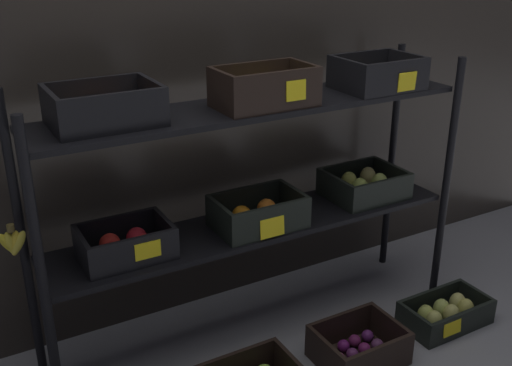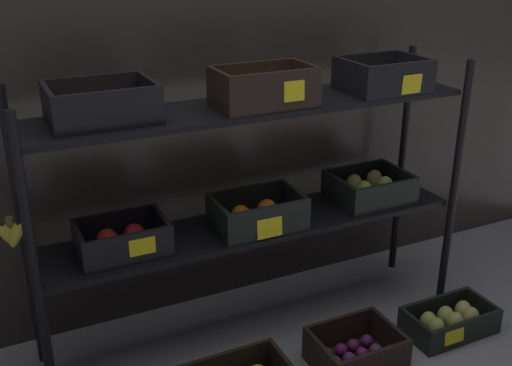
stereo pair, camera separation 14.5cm
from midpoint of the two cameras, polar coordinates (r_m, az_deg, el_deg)
The scene contains 5 objects.
ground_plane at distance 2.57m, azimuth 1.65°, elevation -13.46°, with size 10.00×10.00×0.00m, color gray.
storefront_wall at distance 2.46m, azimuth -2.08°, elevation 12.44°, with size 4.03×0.12×2.17m, color #2D2823.
display_rack at distance 2.22m, azimuth 1.86°, elevation 1.69°, with size 1.74×0.37×1.09m.
crate_ground_plum at distance 2.40m, azimuth 11.08°, elevation -15.44°, with size 0.32×0.25×0.14m.
crate_ground_pear at distance 2.66m, azimuth 19.21°, elevation -12.16°, with size 0.37×0.21×0.11m.
Camera 2 is at (-0.90, -1.88, 1.50)m, focal length 42.66 mm.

